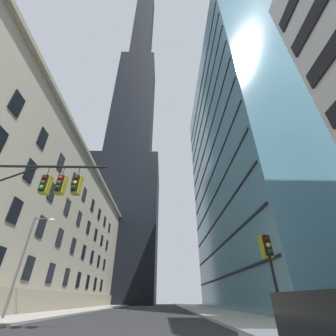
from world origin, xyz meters
The scene contains 6 objects.
station_building centered at (-18.60, 26.57, 11.81)m, with size 15.88×65.15×23.67m.
dark_skyscraper centered at (-12.55, 71.34, 68.17)m, with size 25.59×25.59×232.35m.
glass_office_midrise centered at (18.42, 28.92, 25.21)m, with size 14.94×38.47×50.42m.
traffic_signal_mast centered at (-4.08, 4.27, 5.75)m, with size 6.23×0.63×7.68m.
traffic_light_near_right centered at (7.39, 4.34, 3.19)m, with size 0.40×0.63×3.80m.
street_lamppost centered at (-8.66, 12.98, 4.56)m, with size 1.90×0.32×7.46m.
Camera 1 is at (2.59, -6.12, 1.28)m, focal length 23.22 mm.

